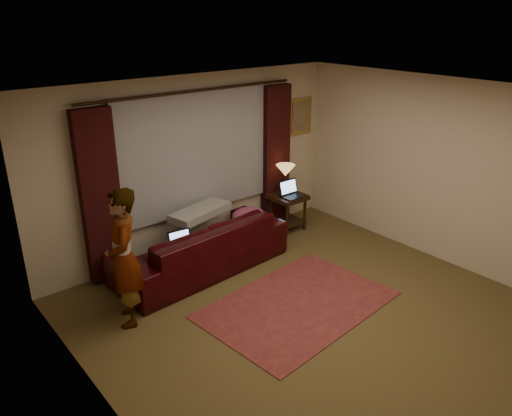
% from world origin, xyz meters
% --- Properties ---
extents(floor, '(5.00, 5.00, 0.01)m').
position_xyz_m(floor, '(0.00, 0.00, -0.01)').
color(floor, brown).
rests_on(floor, ground).
extents(ceiling, '(5.00, 5.00, 0.02)m').
position_xyz_m(ceiling, '(0.00, 0.00, 2.60)').
color(ceiling, silver).
rests_on(ceiling, ground).
extents(wall_back, '(5.00, 0.02, 2.60)m').
position_xyz_m(wall_back, '(0.00, 2.50, 1.30)').
color(wall_back, beige).
rests_on(wall_back, ground).
extents(wall_left, '(0.02, 5.00, 2.60)m').
position_xyz_m(wall_left, '(-2.50, 0.00, 1.30)').
color(wall_left, beige).
rests_on(wall_left, ground).
extents(wall_right, '(0.02, 5.00, 2.60)m').
position_xyz_m(wall_right, '(2.50, 0.00, 1.30)').
color(wall_right, beige).
rests_on(wall_right, ground).
extents(sheer_curtain, '(2.50, 0.05, 1.80)m').
position_xyz_m(sheer_curtain, '(0.00, 2.44, 1.50)').
color(sheer_curtain, gray).
rests_on(sheer_curtain, wall_back).
extents(drape_left, '(0.50, 0.14, 2.30)m').
position_xyz_m(drape_left, '(-1.50, 2.39, 1.18)').
color(drape_left, black).
rests_on(drape_left, floor).
extents(drape_right, '(0.50, 0.14, 2.30)m').
position_xyz_m(drape_right, '(1.50, 2.39, 1.18)').
color(drape_right, black).
rests_on(drape_right, floor).
extents(curtain_rod, '(0.04, 0.04, 3.40)m').
position_xyz_m(curtain_rod, '(0.00, 2.39, 2.38)').
color(curtain_rod, black).
rests_on(curtain_rod, wall_back).
extents(picture_frame, '(0.50, 0.04, 0.60)m').
position_xyz_m(picture_frame, '(2.10, 2.47, 1.75)').
color(picture_frame, gold).
rests_on(picture_frame, wall_back).
extents(sofa, '(2.56, 1.25, 1.00)m').
position_xyz_m(sofa, '(-0.38, 1.82, 0.50)').
color(sofa, black).
rests_on(sofa, floor).
extents(throw_blanket, '(1.00, 0.59, 0.11)m').
position_xyz_m(throw_blanket, '(-0.20, 2.08, 1.01)').
color(throw_blanket, gray).
rests_on(throw_blanket, sofa).
extents(clothing_pile, '(0.58, 0.48, 0.22)m').
position_xyz_m(clothing_pile, '(0.43, 1.78, 0.61)').
color(clothing_pile, '#77324C').
rests_on(clothing_pile, sofa).
extents(laptop_sofa, '(0.34, 0.37, 0.23)m').
position_xyz_m(laptop_sofa, '(-0.77, 1.64, 0.61)').
color(laptop_sofa, black).
rests_on(laptop_sofa, sofa).
extents(area_rug, '(2.45, 1.75, 0.01)m').
position_xyz_m(area_rug, '(0.02, 0.29, 0.01)').
color(area_rug, maroon).
rests_on(area_rug, floor).
extents(end_table, '(0.53, 0.53, 0.60)m').
position_xyz_m(end_table, '(1.49, 2.07, 0.30)').
color(end_table, black).
rests_on(end_table, floor).
extents(tiffany_lamp, '(0.33, 0.33, 0.49)m').
position_xyz_m(tiffany_lamp, '(1.49, 2.14, 0.85)').
color(tiffany_lamp, olive).
rests_on(tiffany_lamp, end_table).
extents(laptop_table, '(0.36, 0.39, 0.26)m').
position_xyz_m(laptop_table, '(1.49, 1.94, 0.73)').
color(laptop_table, black).
rests_on(laptop_table, end_table).
extents(person, '(0.63, 0.63, 1.65)m').
position_xyz_m(person, '(-1.73, 1.32, 0.82)').
color(person, gray).
rests_on(person, floor).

